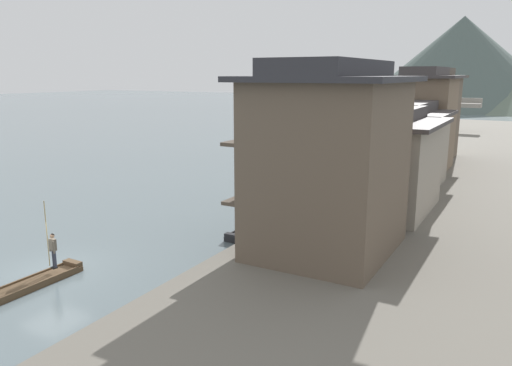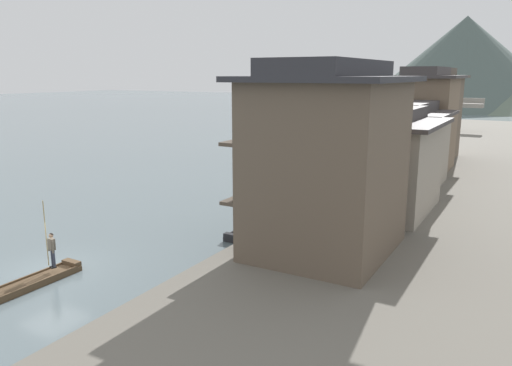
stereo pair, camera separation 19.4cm
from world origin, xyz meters
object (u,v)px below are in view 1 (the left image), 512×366
Objects in this scene: boat_moored_third at (367,167)px; boat_midriver_drifting at (327,187)px; stone_bridge at (399,109)px; boat_moored_second at (281,167)px; house_waterfront_narrow at (422,120)px; boat_moored_nearest at (253,227)px; house_waterfront_far at (433,114)px; house_waterfront_second at (380,161)px; boatman_person at (53,246)px; house_waterfront_nearest at (328,160)px; boat_foreground_poled at (29,285)px; house_waterfront_tall at (404,145)px; boat_moored_far at (392,149)px.

boat_moored_third is 10.12m from boat_midriver_drifting.
boat_moored_second is at bearing -93.02° from stone_bridge.
house_waterfront_narrow is at bearing -16.35° from boat_moored_third.
boat_moored_nearest is 0.54× the size of house_waterfront_far.
house_waterfront_second reaches higher than boat_moored_third.
house_waterfront_nearest is (9.93, 7.38, 3.58)m from boatman_person.
boat_foreground_poled is 0.21× the size of stone_bridge.
boat_midriver_drifting is at bearing -166.43° from house_waterfront_tall.
boat_foreground_poled is 12.20m from boat_moored_nearest.
stone_bridge is (-0.60, 64.87, 2.10)m from boatman_person.
house_waterfront_nearest is 1.05× the size of house_waterfront_second.
boat_moored_third is 12.82m from boat_moored_far.
boat_moored_second is at bearing -109.24° from boat_moored_far.
boat_moored_second is at bearing 111.61° from boat_moored_nearest.
house_waterfront_nearest is 58.47m from stone_bridge.
boatman_person is 0.71× the size of boat_moored_third.
house_waterfront_narrow is at bearing 14.96° from boat_moored_second.
house_waterfront_nearest reaches higher than house_waterfront_tall.
boatman_person is 22.68m from boat_midriver_drifting.
boat_midriver_drifting is (-0.13, -10.12, -0.03)m from boat_moored_third.
boat_moored_third is at bearing 89.26° from boat_midriver_drifting.
boat_moored_far is (-0.78, 12.80, 0.05)m from boat_moored_third.
boat_midriver_drifting is at bearing -121.31° from house_waterfront_narrow.
house_waterfront_nearest is 1.00× the size of house_waterfront_far.
boat_midriver_drifting is (-0.23, 12.21, -0.10)m from boat_moored_nearest.
house_waterfront_narrow is at bearing 91.20° from house_waterfront_nearest.
house_waterfront_far is at bearing 76.27° from boatman_person.
house_waterfront_nearest is 1.10× the size of house_waterfront_tall.
house_waterfront_far is (9.17, 38.88, 4.89)m from boat_foreground_poled.
boat_moored_nearest is (4.41, 11.38, 0.10)m from boat_foreground_poled.
house_waterfront_tall is (5.24, 13.53, 3.47)m from boat_moored_nearest.
boat_moored_second reaches higher than boat_moored_far.
stone_bridge is at bearing 100.38° from house_waterfront_nearest.
boat_moored_third is at bearing -133.16° from house_waterfront_far.
boat_foreground_poled is at bearing -100.06° from boat_midriver_drifting.
boat_moored_far is at bearing 105.81° from house_waterfront_tall.
boat_midriver_drifting is 0.48× the size of house_waterfront_second.
boat_moored_far is 22.93m from boat_midriver_drifting.
house_waterfront_second is at bearing -70.92° from boat_moored_third.
boat_foreground_poled is at bearing -94.35° from boat_moored_far.
boat_moored_third is 0.49× the size of house_waterfront_far.
house_waterfront_second is 0.95× the size of house_waterfront_narrow.
house_waterfront_far is (4.75, 27.51, 4.79)m from boat_moored_nearest.
house_waterfront_second is 0.95× the size of house_waterfront_far.
boat_moored_third is at bearing 102.64° from house_waterfront_nearest.
house_waterfront_narrow is (9.44, 30.87, 3.59)m from boatman_person.
boat_moored_nearest is 1.11× the size of boat_moored_third.
boat_moored_third is 7.21m from house_waterfront_narrow.
boat_foreground_poled is 1.23× the size of boat_midriver_drifting.
house_waterfront_narrow is at bearing 91.78° from house_waterfront_tall.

